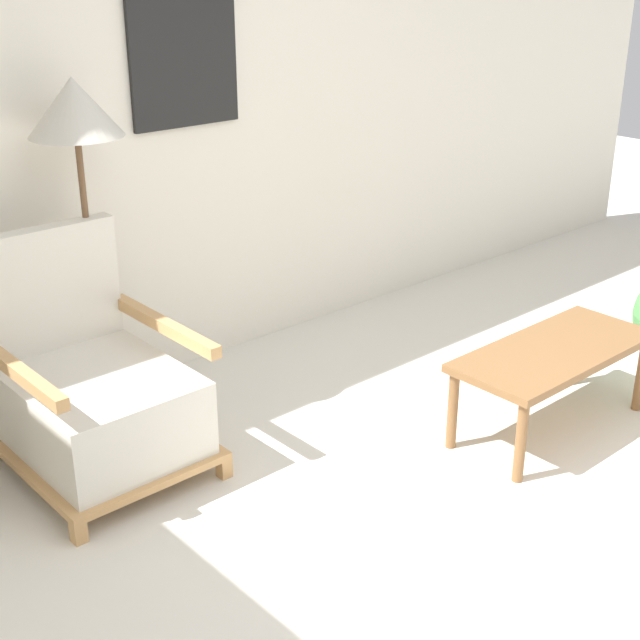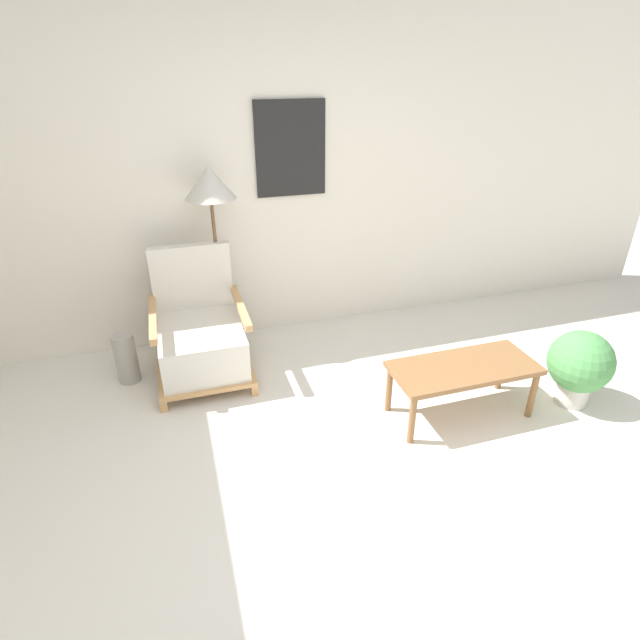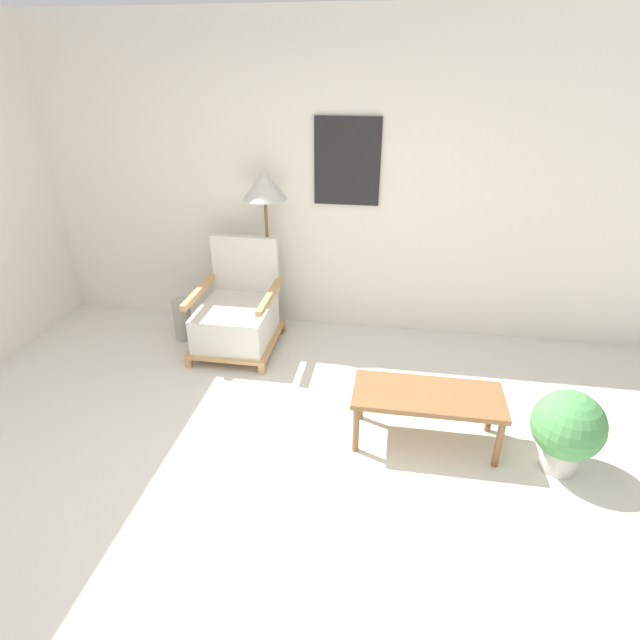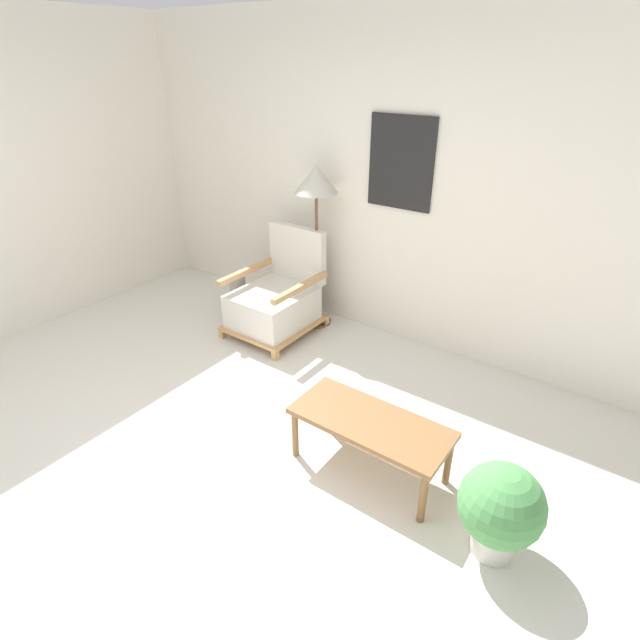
{
  "view_description": "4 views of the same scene",
  "coord_description": "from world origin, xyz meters",
  "views": [
    {
      "loc": [
        -2.1,
        -1.03,
        1.96
      ],
      "look_at": [
        0.12,
        1.47,
        0.55
      ],
      "focal_mm": 50.0,
      "sensor_mm": 36.0,
      "label": 1
    },
    {
      "loc": [
        -0.8,
        -1.48,
        2.16
      ],
      "look_at": [
        0.12,
        1.47,
        0.55
      ],
      "focal_mm": 28.0,
      "sensor_mm": 36.0,
      "label": 2
    },
    {
      "loc": [
        0.66,
        -1.85,
        2.28
      ],
      "look_at": [
        0.12,
        1.47,
        0.55
      ],
      "focal_mm": 28.0,
      "sensor_mm": 36.0,
      "label": 3
    },
    {
      "loc": [
        2.05,
        -1.2,
        2.32
      ],
      "look_at": [
        0.12,
        1.47,
        0.55
      ],
      "focal_mm": 28.0,
      "sensor_mm": 36.0,
      "label": 4
    }
  ],
  "objects": [
    {
      "name": "armchair",
      "position": [
        -0.69,
        1.91,
        0.31
      ],
      "size": [
        0.69,
        0.8,
        0.93
      ],
      "color": "tan",
      "rests_on": "ground_plane"
    },
    {
      "name": "coffee_table",
      "position": [
        0.93,
        0.88,
        0.34
      ],
      "size": [
        0.97,
        0.43,
        0.39
      ],
      "color": "brown",
      "rests_on": "ground_plane"
    },
    {
      "name": "ground_plane",
      "position": [
        0.0,
        0.0,
        0.0
      ],
      "size": [
        14.0,
        14.0,
        0.0
      ],
      "primitive_type": "plane",
      "color": "silver"
    },
    {
      "name": "wall_back",
      "position": [
        0.0,
        2.52,
        1.35
      ],
      "size": [
        8.0,
        0.09,
        2.7
      ],
      "color": "silver",
      "rests_on": "ground_plane"
    },
    {
      "name": "floor_lamp",
      "position": [
        -0.48,
        2.25,
        1.29
      ],
      "size": [
        0.38,
        0.38,
        1.49
      ],
      "color": "brown",
      "rests_on": "ground_plane"
    }
  ]
}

